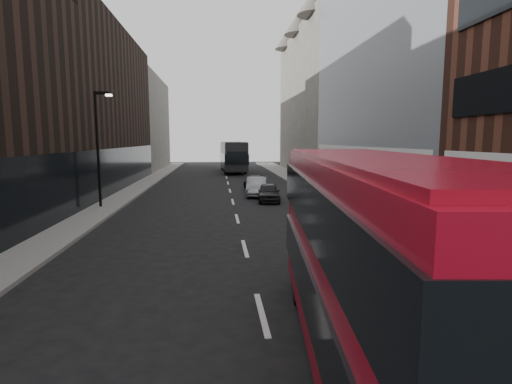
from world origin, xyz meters
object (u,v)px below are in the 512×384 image
object	(u,v)px
car_c	(256,183)
street_lamp	(99,141)
car_b	(257,187)
red_bus	(372,256)
grey_bus	(233,156)
car_a	(269,192)

from	to	relation	value
car_c	street_lamp	bearing A→B (deg)	-145.40
street_lamp	car_b	size ratio (longest dim) A/B	1.65
street_lamp	red_bus	xyz separation A→B (m)	(9.89, -18.67, -1.96)
grey_bus	car_c	bearing A→B (deg)	-88.78
car_a	car_b	distance (m)	2.96
red_bus	grey_bus	bearing A→B (deg)	96.68
street_lamp	red_bus	size ratio (longest dim) A/B	0.70
grey_bus	street_lamp	bearing A→B (deg)	-110.40
car_a	car_c	bearing A→B (deg)	98.83
grey_bus	car_c	xyz separation A→B (m)	(1.11, -19.85, -1.51)
red_bus	car_c	xyz separation A→B (m)	(0.52, 26.73, -1.60)
car_c	grey_bus	bearing A→B (deg)	90.04
grey_bus	car_b	distance (m)	23.06
street_lamp	car_b	distance (m)	11.82
grey_bus	car_c	size ratio (longest dim) A/B	2.89
red_bus	car_b	distance (m)	23.63
red_bus	car_c	size ratio (longest dim) A/B	2.34
red_bus	grey_bus	size ratio (longest dim) A/B	0.81
car_a	car_b	bearing A→B (deg)	106.71
street_lamp	red_bus	bearing A→B (deg)	-62.10
street_lamp	car_a	world-z (taller)	street_lamp
street_lamp	grey_bus	size ratio (longest dim) A/B	0.56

